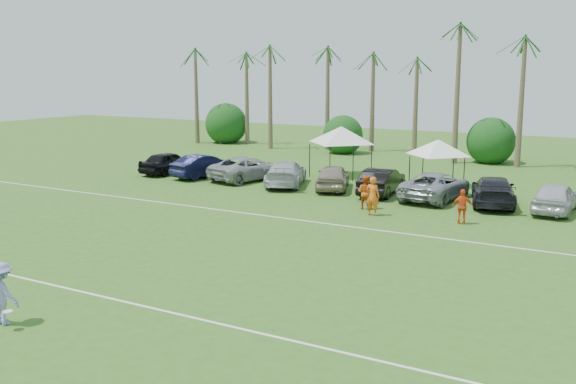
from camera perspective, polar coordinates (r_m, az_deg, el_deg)
The scene contains 28 objects.
ground at distance 21.04m, azimuth -23.78°, elevation -9.29°, with size 120.00×120.00×0.00m, color #325E1C.
field_lines at distance 26.31m, azimuth -9.78°, elevation -4.53°, with size 80.00×12.10×0.01m.
palm_tree_0 at distance 62.58m, azimuth -8.41°, elevation 11.25°, with size 2.40×2.40×8.90m.
palm_tree_1 at distance 59.68m, azimuth -4.54°, elevation 12.20°, with size 2.40×2.40×9.90m.
palm_tree_2 at distance 57.08m, azimuth -0.26°, elevation 13.16°, with size 2.40×2.40×10.90m.
palm_tree_3 at distance 55.26m, azimuth 3.46°, elevation 14.09°, with size 2.40×2.40×11.90m.
palm_tree_4 at distance 53.55m, azimuth 7.36°, elevation 11.37°, with size 2.40×2.40×8.90m.
palm_tree_5 at distance 52.20m, azimuth 11.55°, elevation 12.21°, with size 2.40×2.40×9.90m.
palm_tree_6 at distance 51.13m, azimuth 15.97°, elevation 13.02°, with size 2.40×2.40×10.90m.
palm_tree_7 at distance 50.38m, azimuth 20.57°, elevation 13.76°, with size 2.40×2.40×11.90m.
bush_tree_0 at distance 61.82m, azimuth -5.48°, elevation 6.05°, with size 4.00×4.00×4.00m.
bush_tree_1 at distance 55.48m, azimuth 5.68°, elevation 5.50°, with size 4.00×4.00×4.00m.
bush_tree_2 at distance 51.88m, azimuth 17.95°, elevation 4.66°, with size 4.00×4.00×4.00m.
sideline_player_a at distance 30.94m, azimuth 7.54°, elevation -0.36°, with size 0.69×0.45×1.90m, color orange.
sideline_player_b at distance 32.36m, azimuth 6.89°, elevation -0.03°, with size 0.83×0.64×1.70m, color #CD5416.
sideline_player_c at distance 30.06m, azimuth 15.25°, elevation -1.27°, with size 0.94×0.39×1.60m, color #EF521A.
canopy_tent_left at distance 42.09m, azimuth 4.78°, elevation 5.83°, with size 4.70×4.70×3.81m.
canopy_tent_right at distance 39.36m, azimuth 13.23°, elevation 4.55°, with size 4.03×4.03×3.26m.
frisbee_player at distance 19.40m, azimuth -24.08°, elevation -8.23°, with size 1.21×0.71×1.77m.
parked_car_0 at distance 43.92m, azimuth -10.58°, elevation 2.60°, with size 1.77×4.40×1.50m, color black.
parked_car_1 at distance 41.98m, azimuth -7.46°, elevation 2.31°, with size 1.59×4.55×1.50m, color black.
parked_car_2 at distance 40.72m, azimuth -3.55°, elevation 2.12°, with size 2.49×5.39×1.50m, color #9D9EA0.
parked_car_3 at distance 38.70m, azimuth -0.21°, elevation 1.68°, with size 2.10×5.16×1.50m, color #B9BAC2.
parked_car_4 at distance 37.49m, azimuth 3.99°, elevation 1.36°, with size 1.77×4.40×1.50m, color gray.
parked_car_5 at distance 36.31m, azimuth 8.33°, elevation 0.96°, with size 1.59×4.55×1.50m, color black.
parked_car_6 at distance 35.41m, azimuth 12.96°, elevation 0.55°, with size 2.49×5.39×1.50m, color gray.
parked_car_7 at distance 34.71m, azimuth 17.77°, elevation 0.10°, with size 2.10×5.16×1.50m, color black.
parked_car_8 at distance 34.01m, azimuth 22.70°, elevation -0.44°, with size 1.77×4.40×1.50m, color silver.
Camera 1 is at (16.11, -11.63, 6.91)m, focal length 40.00 mm.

